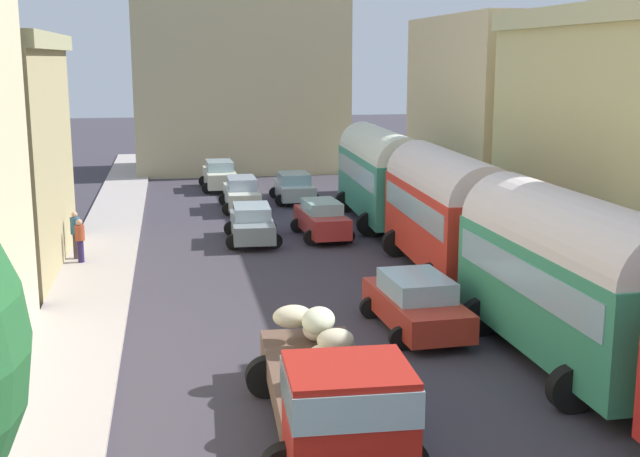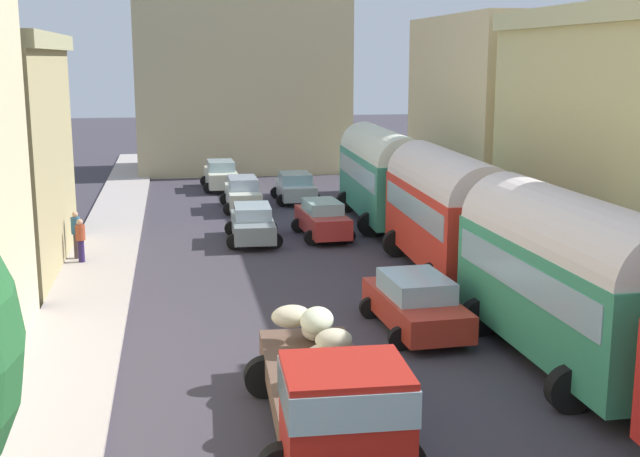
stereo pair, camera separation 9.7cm
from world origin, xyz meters
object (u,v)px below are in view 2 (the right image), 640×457
at_px(parked_bus_3, 382,171).
at_px(pedestrian_1, 81,239).
at_px(parked_bus_1, 569,273).
at_px(pedestrian_0, 76,233).
at_px(car_5, 295,187).
at_px(car_3, 416,303).
at_px(parked_bus_2, 447,206).
at_px(car_4, 322,219).
at_px(car_1, 243,194).
at_px(car_0, 253,223).
at_px(car_2, 221,175).
at_px(cargo_truck_0, 330,393).

xyz_separation_m(parked_bus_3, pedestrian_1, (-12.48, -5.84, -1.37)).
distance_m(parked_bus_1, pedestrian_0, 18.05).
bearing_deg(parked_bus_1, car_5, 97.11).
distance_m(car_3, pedestrian_1, 13.24).
relative_size(parked_bus_2, car_4, 1.99).
height_order(parked_bus_3, car_1, parked_bus_3).
height_order(parked_bus_2, parked_bus_3, parked_bus_3).
relative_size(car_0, car_2, 0.97).
bearing_deg(car_2, car_4, -76.15).
bearing_deg(pedestrian_0, cargo_truck_0, -68.88).
relative_size(parked_bus_2, car_3, 1.87).
distance_m(car_0, pedestrian_0, 7.00).
bearing_deg(pedestrian_0, parked_bus_2, -16.55).
bearing_deg(car_4, car_0, -174.84).
distance_m(car_3, car_5, 21.02).
relative_size(parked_bus_2, car_1, 1.89).
relative_size(car_5, pedestrian_1, 2.30).
xyz_separation_m(parked_bus_1, car_5, (-3.01, 24.15, -1.56)).
distance_m(car_1, car_5, 3.41).
height_order(car_2, pedestrian_0, pedestrian_0).
xyz_separation_m(cargo_truck_0, car_4, (3.23, 18.81, -0.43)).
distance_m(cargo_truck_0, car_5, 27.87).
height_order(parked_bus_2, car_2, parked_bus_2).
distance_m(car_1, pedestrian_0, 11.72).
distance_m(parked_bus_1, parked_bus_3, 18.00).
relative_size(car_1, pedestrian_0, 2.35).
relative_size(car_1, pedestrian_1, 2.58).
height_order(parked_bus_3, car_3, parked_bus_3).
relative_size(car_1, car_2, 1.00).
height_order(car_1, car_3, car_1).
relative_size(parked_bus_3, car_4, 2.17).
distance_m(parked_bus_2, pedestrian_0, 13.31).
distance_m(car_5, pedestrian_1, 15.28).
bearing_deg(cargo_truck_0, parked_bus_1, 28.62).
relative_size(parked_bus_3, cargo_truck_0, 1.28).
distance_m(parked_bus_3, car_5, 7.04).
xyz_separation_m(car_1, pedestrian_0, (-6.83, -9.52, 0.27)).
xyz_separation_m(car_3, pedestrian_1, (-9.68, 9.03, 0.20)).
bearing_deg(car_5, parked_bus_3, -63.91).
bearing_deg(car_4, cargo_truck_0, -99.75).
xyz_separation_m(parked_bus_1, parked_bus_3, (0.00, 18.00, 0.04)).
relative_size(parked_bus_3, pedestrian_1, 5.32).
xyz_separation_m(car_3, pedestrian_0, (-9.90, 9.64, 0.30)).
distance_m(car_5, pedestrian_0, 14.95).
distance_m(car_2, car_5, 5.94).
distance_m(parked_bus_1, pedestrian_1, 17.48).
height_order(parked_bus_1, car_2, parked_bus_1).
height_order(car_1, car_5, car_1).
height_order(parked_bus_3, car_4, parked_bus_3).
xyz_separation_m(car_1, car_5, (2.86, 1.86, -0.05)).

